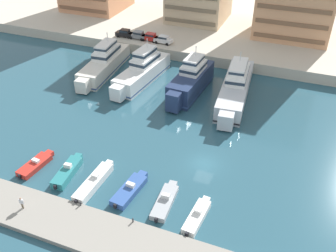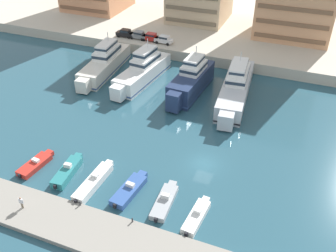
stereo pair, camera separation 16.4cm
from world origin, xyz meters
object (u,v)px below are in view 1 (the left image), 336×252
at_px(motorboat_teal_left, 68,171).
at_px(motorboat_white_mid_left, 94,182).
at_px(motorboat_red_far_left, 36,164).
at_px(motorboat_white_center_right, 197,216).
at_px(yacht_silver_center_left, 236,86).
at_px(yacht_navy_mid_left, 191,80).
at_px(car_white_center_left, 163,39).
at_px(car_grey_left, 138,35).
at_px(car_red_mid_left, 150,37).
at_px(yacht_white_left, 142,70).
at_px(pedestrian_near_edge, 21,202).
at_px(car_black_far_left, 125,33).
at_px(yacht_ivory_far_left, 104,62).
at_px(motorboat_blue_center_left, 130,190).
at_px(motorboat_grey_center, 165,201).

height_order(motorboat_teal_left, motorboat_white_mid_left, motorboat_teal_left).
bearing_deg(motorboat_red_far_left, motorboat_white_center_right, -2.01).
bearing_deg(yacht_silver_center_left, yacht_navy_mid_left, -170.58).
height_order(yacht_navy_mid_left, car_white_center_left, yacht_navy_mid_left).
distance_m(motorboat_white_center_right, car_grey_left, 52.99).
bearing_deg(car_red_mid_left, yacht_white_left, -72.30).
height_order(motorboat_red_far_left, motorboat_white_mid_left, motorboat_white_mid_left).
distance_m(motorboat_teal_left, pedestrian_near_edge, 7.90).
relative_size(motorboat_white_center_right, car_black_far_left, 1.59).
bearing_deg(yacht_white_left, car_grey_left, 117.99).
xyz_separation_m(yacht_white_left, motorboat_teal_left, (2.04, -28.92, -1.64)).
xyz_separation_m(car_white_center_left, pedestrian_near_edge, (2.13, -50.75, -1.60)).
xyz_separation_m(yacht_ivory_far_left, yacht_navy_mid_left, (19.15, -1.81, 0.40)).
bearing_deg(yacht_silver_center_left, car_white_center_left, 145.06).
xyz_separation_m(yacht_ivory_far_left, yacht_white_left, (8.87, -0.81, 0.13)).
bearing_deg(yacht_white_left, car_red_mid_left, 107.70).
xyz_separation_m(car_grey_left, pedestrian_near_edge, (8.57, -51.13, -1.60)).
xyz_separation_m(yacht_ivory_far_left, yacht_silver_center_left, (27.29, -0.46, 0.08)).
distance_m(motorboat_blue_center_left, car_red_mid_left, 46.28).
bearing_deg(yacht_silver_center_left, motorboat_grey_center, -93.89).
distance_m(yacht_ivory_far_left, motorboat_grey_center, 39.17).
relative_size(yacht_ivory_far_left, car_red_mid_left, 4.82).
distance_m(motorboat_white_mid_left, motorboat_white_center_right, 14.48).
xyz_separation_m(motorboat_blue_center_left, car_grey_left, (-19.14, 43.36, 2.80)).
bearing_deg(motorboat_white_mid_left, motorboat_red_far_left, 178.74).
xyz_separation_m(yacht_white_left, motorboat_grey_center, (16.42, -29.05, -1.80)).
height_order(motorboat_blue_center_left, car_grey_left, car_grey_left).
distance_m(car_black_far_left, car_red_mid_left, 6.52).
xyz_separation_m(motorboat_white_mid_left, car_red_mid_left, (-11.06, 43.83, 2.69)).
relative_size(motorboat_teal_left, car_white_center_left, 1.69).
distance_m(yacht_silver_center_left, pedestrian_near_edge, 40.96).
bearing_deg(car_white_center_left, motorboat_blue_center_left, -73.53).
relative_size(yacht_navy_mid_left, motorboat_red_far_left, 2.62).
relative_size(motorboat_teal_left, car_black_far_left, 1.72).
xyz_separation_m(yacht_white_left, car_red_mid_left, (-4.60, 14.42, 1.05)).
distance_m(yacht_silver_center_left, motorboat_teal_left, 33.58).
xyz_separation_m(motorboat_red_far_left, car_grey_left, (-4.55, 43.67, 2.84)).
bearing_deg(pedestrian_near_edge, yacht_navy_mid_left, 75.22).
bearing_deg(motorboat_white_mid_left, pedestrian_near_edge, -127.61).
distance_m(yacht_ivory_far_left, yacht_white_left, 8.91).
xyz_separation_m(motorboat_grey_center, motorboat_white_center_right, (4.50, -0.98, 0.07)).
xyz_separation_m(yacht_silver_center_left, motorboat_teal_left, (-16.38, -29.27, -1.59)).
xyz_separation_m(motorboat_white_mid_left, motorboat_white_center_right, (14.47, -0.63, -0.08)).
bearing_deg(car_black_far_left, pedestrian_near_edge, -76.80).
bearing_deg(car_grey_left, yacht_navy_mid_left, -40.74).
relative_size(yacht_ivory_far_left, car_grey_left, 4.78).
distance_m(yacht_ivory_far_left, motorboat_blue_center_left, 36.02).
bearing_deg(yacht_silver_center_left, motorboat_white_center_right, -85.29).
bearing_deg(motorboat_teal_left, motorboat_blue_center_left, 0.17).
relative_size(yacht_white_left, motorboat_blue_center_left, 2.60).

